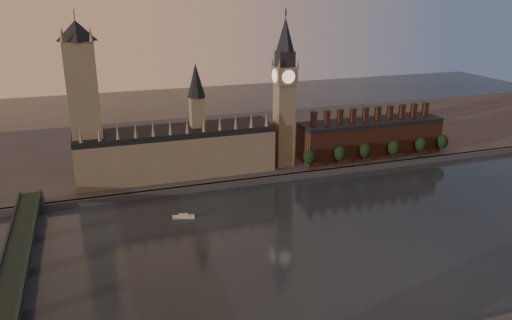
{
  "coord_description": "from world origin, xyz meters",
  "views": [
    {
      "loc": [
        -116.9,
        -203.0,
        122.0
      ],
      "look_at": [
        -29.14,
        55.0,
        29.42
      ],
      "focal_mm": 35.0,
      "sensor_mm": 36.0,
      "label": 1
    }
  ],
  "objects": [
    {
      "name": "victoria_tower",
      "position": [
        -120.0,
        115.0,
        59.09
      ],
      "size": [
        24.0,
        24.0,
        108.0
      ],
      "color": "#7A6B57",
      "rests_on": "north_bank"
    },
    {
      "name": "embankment_tree_2",
      "position": [
        67.12,
        94.61,
        13.47
      ],
      "size": [
        8.6,
        8.6,
        14.88
      ],
      "color": "black",
      "rests_on": "north_bank"
    },
    {
      "name": "palace_of_westminster",
      "position": [
        -64.41,
        114.91,
        21.63
      ],
      "size": [
        130.0,
        30.3,
        74.0
      ],
      "color": "#7A6B57",
      "rests_on": "north_bank"
    },
    {
      "name": "ground",
      "position": [
        0.0,
        0.0,
        0.0
      ],
      "size": [
        900.0,
        900.0,
        0.0
      ],
      "primitive_type": "plane",
      "color": "black",
      "rests_on": "ground"
    },
    {
      "name": "embankment_tree_5",
      "position": [
        134.04,
        94.88,
        13.47
      ],
      "size": [
        8.6,
        8.6,
        14.88
      ],
      "color": "black",
      "rests_on": "north_bank"
    },
    {
      "name": "north_bank",
      "position": [
        0.0,
        178.04,
        2.0
      ],
      "size": [
        900.0,
        182.0,
        4.0
      ],
      "color": "#414146",
      "rests_on": "ground"
    },
    {
      "name": "embankment_tree_1",
      "position": [
        46.99,
        94.11,
        13.47
      ],
      "size": [
        8.6,
        8.6,
        14.88
      ],
      "color": "black",
      "rests_on": "north_bank"
    },
    {
      "name": "embankment_tree_3",
      "position": [
        90.62,
        93.76,
        13.47
      ],
      "size": [
        8.6,
        8.6,
        14.88
      ],
      "color": "black",
      "rests_on": "north_bank"
    },
    {
      "name": "big_ben",
      "position": [
        10.0,
        110.0,
        56.83
      ],
      "size": [
        15.0,
        15.0,
        107.0
      ],
      "color": "#7A6B57",
      "rests_on": "north_bank"
    },
    {
      "name": "chimney_block",
      "position": [
        80.0,
        110.0,
        17.82
      ],
      "size": [
        110.0,
        25.0,
        37.0
      ],
      "color": "#512A1F",
      "rests_on": "north_bank"
    },
    {
      "name": "westminster_bridge",
      "position": [
        -155.0,
        -2.7,
        7.44
      ],
      "size": [
        14.0,
        200.0,
        11.55
      ],
      "color": "black",
      "rests_on": "ground"
    },
    {
      "name": "embankment_tree_4",
      "position": [
        114.1,
        94.1,
        13.47
      ],
      "size": [
        8.6,
        8.6,
        14.88
      ],
      "color": "black",
      "rests_on": "north_bank"
    },
    {
      "name": "river_boat",
      "position": [
        -73.16,
        53.17,
        0.95
      ],
      "size": [
        12.79,
        5.64,
        2.47
      ],
      "rotation": [
        0.0,
        0.0,
        -0.18
      ],
      "color": "silver",
      "rests_on": "ground"
    },
    {
      "name": "embankment_tree_0",
      "position": [
        23.06,
        93.51,
        13.47
      ],
      "size": [
        8.6,
        8.6,
        14.88
      ],
      "color": "black",
      "rests_on": "north_bank"
    }
  ]
}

